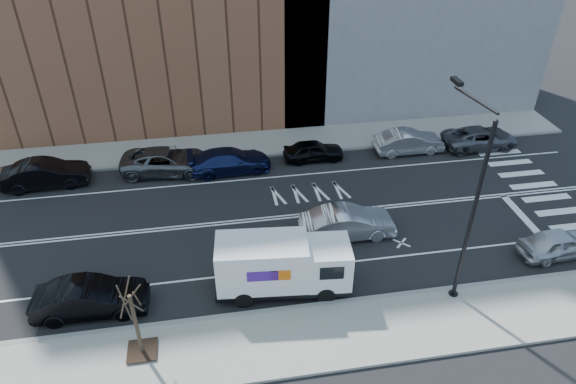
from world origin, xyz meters
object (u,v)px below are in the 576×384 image
object	(u,v)px
fedex_van	(282,265)
driving_sedan	(347,223)
near_parked_front	(559,243)
far_parked_b	(46,174)

from	to	relation	value
fedex_van	driving_sedan	world-z (taller)	fedex_van
driving_sedan	near_parked_front	distance (m)	10.71
fedex_van	driving_sedan	distance (m)	5.34
far_parked_b	near_parked_front	size ratio (longest dim) A/B	1.21
fedex_van	driving_sedan	bearing A→B (deg)	45.60
far_parked_b	driving_sedan	size ratio (longest dim) A/B	1.01
driving_sedan	fedex_van	bearing A→B (deg)	129.93
near_parked_front	far_parked_b	bearing A→B (deg)	63.64
driving_sedan	near_parked_front	bearing A→B (deg)	-108.16
driving_sedan	far_parked_b	bearing A→B (deg)	64.81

